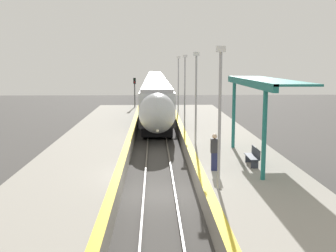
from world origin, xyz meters
name	(u,v)px	position (x,y,z in m)	size (l,w,h in m)	color
ground_plane	(159,195)	(0.00, 0.00, 0.00)	(120.00, 120.00, 0.00)	#423F3D
rail_left	(144,193)	(-0.72, 0.00, 0.07)	(0.08, 90.00, 0.15)	slate
rail_right	(175,193)	(0.72, 0.00, 0.07)	(0.08, 90.00, 0.15)	slate
train	(156,88)	(0.00, 43.82, 2.32)	(2.87, 67.67, 4.05)	black
platform_right	(252,184)	(4.31, 0.00, 0.48)	(5.12, 64.00, 0.98)	gray
platform_left	(68,186)	(-4.23, 0.00, 0.48)	(4.96, 64.00, 0.98)	gray
platform_bench	(253,156)	(4.75, 1.65, 1.44)	(0.44, 1.69, 0.89)	#2D333D
person_waiting	(214,151)	(2.63, 0.67, 1.90)	(0.36, 0.23, 1.78)	navy
railway_signal	(135,92)	(-2.46, 29.73, 2.65)	(0.28, 0.28, 4.34)	#59595E
lamppost_near	(220,110)	(2.37, -2.36, 4.24)	(0.36, 0.20, 5.75)	#9E9EA3
lamppost_mid	(196,93)	(2.37, 7.15, 4.24)	(0.36, 0.20, 5.75)	#9E9EA3
lamppost_far	(185,84)	(2.37, 16.65, 4.24)	(0.36, 0.20, 5.75)	#9E9EA3
lamppost_farthest	(178,80)	(2.37, 26.16, 4.24)	(0.36, 0.20, 5.75)	#9E9EA3
station_canopy	(259,85)	(5.12, 2.55, 4.94)	(2.02, 10.08, 4.28)	#1E6B66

